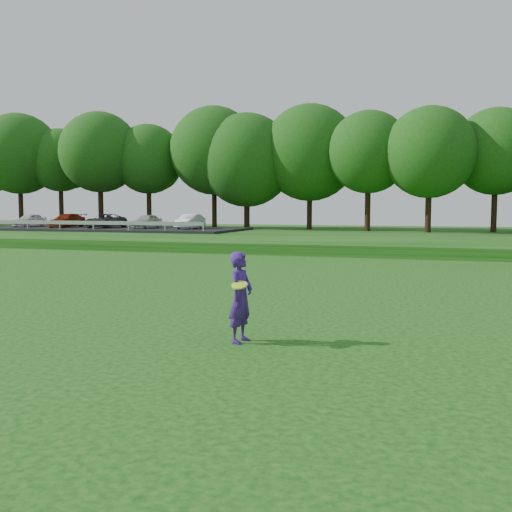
% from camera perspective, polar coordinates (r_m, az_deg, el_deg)
% --- Properties ---
extents(ground, '(140.00, 140.00, 0.00)m').
position_cam_1_polar(ground, '(11.00, -2.48, -8.64)').
color(ground, '#0C3F0D').
rests_on(ground, ground).
extents(berm, '(130.00, 30.00, 0.60)m').
position_cam_1_polar(berm, '(44.23, 13.18, 1.85)').
color(berm, '#0C3F0D').
rests_on(berm, ground).
extents(walking_path, '(130.00, 1.60, 0.04)m').
position_cam_1_polar(walking_path, '(30.36, 10.89, 0.01)').
color(walking_path, gray).
rests_on(walking_path, ground).
extents(treeline, '(104.00, 7.00, 15.00)m').
position_cam_1_polar(treeline, '(48.48, 13.78, 11.33)').
color(treeline, '#1C4810').
rests_on(treeline, berm).
extents(parking_lot, '(24.00, 9.00, 1.38)m').
position_cam_1_polar(parking_lot, '(51.15, -15.05, 3.03)').
color(parking_lot, black).
rests_on(parking_lot, berm).
extents(woman, '(0.50, 0.76, 1.73)m').
position_cam_1_polar(woman, '(10.86, -1.54, -4.14)').
color(woman, '#3E1B7A').
rests_on(woman, ground).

